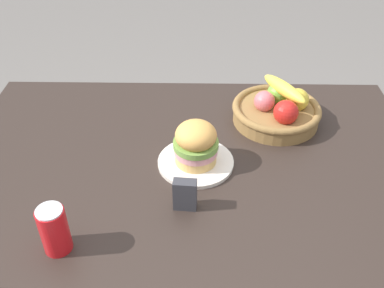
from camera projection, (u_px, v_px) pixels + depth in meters
The scene contains 6 objects.
dining_table at pixel (190, 184), 1.36m from camera, with size 1.40×0.90×0.75m.
plate at pixel (196, 162), 1.28m from camera, with size 0.22×0.22×0.01m, color silver.
sandwich at pixel (196, 143), 1.23m from camera, with size 0.13×0.13×0.13m.
soda_can at pixel (54, 230), 1.00m from camera, with size 0.07×0.07×0.13m.
fruit_basket at pixel (278, 109), 1.43m from camera, with size 0.29×0.29×0.14m.
napkin_holder at pixel (185, 195), 1.11m from camera, with size 0.06×0.03×0.09m, color #333338.
Camera 1 is at (0.03, -1.00, 1.57)m, focal length 40.87 mm.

